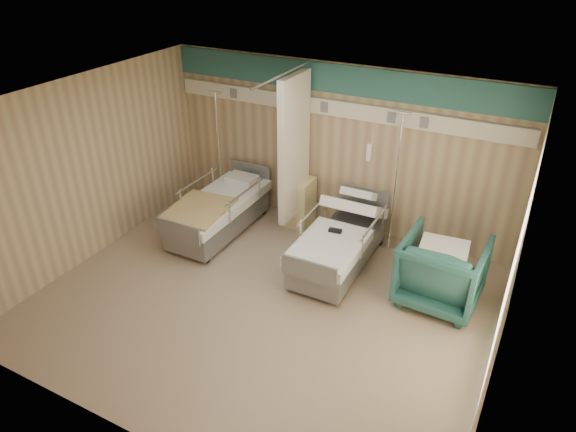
{
  "coord_description": "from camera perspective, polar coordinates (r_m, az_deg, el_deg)",
  "views": [
    {
      "loc": [
        2.94,
        -4.89,
        4.58
      ],
      "look_at": [
        0.09,
        0.6,
        1.1
      ],
      "focal_mm": 32.0,
      "sensor_mm": 36.0,
      "label": 1
    }
  ],
  "objects": [
    {
      "name": "visitor_armchair",
      "position": [
        7.34,
        16.72,
        -5.83
      ],
      "size": [
        1.12,
        1.15,
        0.99
      ],
      "primitive_type": "imported",
      "rotation": [
        0.0,
        0.0,
        3.09
      ],
      "color": "#20504D",
      "rests_on": "ground"
    },
    {
      "name": "toiletry_bag",
      "position": [
        8.78,
        1.23,
        4.66
      ],
      "size": [
        0.25,
        0.21,
        0.12
      ],
      "primitive_type": "cube",
      "rotation": [
        0.0,
        0.0,
        0.42
      ],
      "color": "black",
      "rests_on": "bedside_cabinet"
    },
    {
      "name": "bed_left",
      "position": [
        8.78,
        -7.71,
        0.04
      ],
      "size": [
        1.0,
        2.16,
        0.63
      ],
      "primitive_type": null,
      "color": "silver",
      "rests_on": "ground"
    },
    {
      "name": "room_walls",
      "position": [
        6.53,
        -2.35,
        4.78
      ],
      "size": [
        6.04,
        5.04,
        2.82
      ],
      "color": "tan",
      "rests_on": "ground"
    },
    {
      "name": "bedside_cabinet",
      "position": [
        8.93,
        1.08,
        1.65
      ],
      "size": [
        0.5,
        0.48,
        0.85
      ],
      "primitive_type": "cube",
      "color": "beige",
      "rests_on": "ground"
    },
    {
      "name": "white_cup",
      "position": [
        8.8,
        0.6,
        4.79
      ],
      "size": [
        0.11,
        0.11,
        0.13
      ],
      "primitive_type": "cylinder",
      "rotation": [
        0.0,
        0.0,
        0.14
      ],
      "color": "white",
      "rests_on": "bedside_cabinet"
    },
    {
      "name": "iv_stand_right",
      "position": [
        8.47,
        11.37,
        -0.33
      ],
      "size": [
        0.4,
        0.4,
        2.25
      ],
      "rotation": [
        0.0,
        0.0,
        0.25
      ],
      "color": "silver",
      "rests_on": "ground"
    },
    {
      "name": "waffle_blanket",
      "position": [
        7.07,
        17.17,
        -2.23
      ],
      "size": [
        0.67,
        0.61,
        0.07
      ],
      "primitive_type": "cube",
      "rotation": [
        0.0,
        0.0,
        3.23
      ],
      "color": "silver",
      "rests_on": "visitor_armchair"
    },
    {
      "name": "iv_stand_left",
      "position": [
        9.55,
        -7.42,
        3.51
      ],
      "size": [
        0.39,
        0.39,
        2.19
      ],
      "rotation": [
        0.0,
        0.0,
        0.36
      ],
      "color": "silver",
      "rests_on": "ground"
    },
    {
      "name": "call_remote",
      "position": [
        7.65,
        5.27,
        -1.63
      ],
      "size": [
        0.21,
        0.11,
        0.04
      ],
      "primitive_type": "cube",
      "rotation": [
        0.0,
        0.0,
        0.12
      ],
      "color": "black",
      "rests_on": "bed_right"
    },
    {
      "name": "bed_right",
      "position": [
        7.87,
        5.66,
        -3.57
      ],
      "size": [
        1.0,
        2.16,
        0.63
      ],
      "primitive_type": null,
      "color": "silver",
      "rests_on": "ground"
    },
    {
      "name": "ground",
      "position": [
        7.32,
        -2.83,
        -9.4
      ],
      "size": [
        6.0,
        5.0,
        0.0
      ],
      "primitive_type": "cube",
      "color": "#86705D",
      "rests_on": "ground"
    },
    {
      "name": "tan_blanket",
      "position": [
        8.33,
        -9.93,
        0.75
      ],
      "size": [
        0.99,
        1.19,
        0.04
      ],
      "primitive_type": "cube",
      "rotation": [
        0.0,
        0.0,
        0.1
      ],
      "color": "tan",
      "rests_on": "bed_left"
    }
  ]
}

